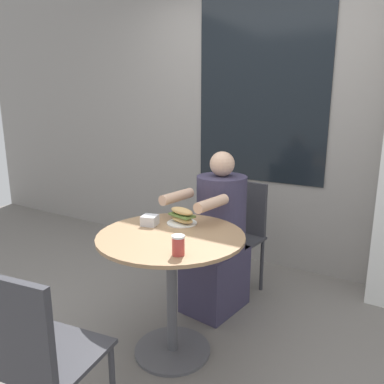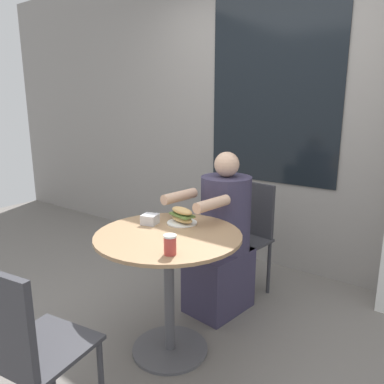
{
  "view_description": "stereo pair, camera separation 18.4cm",
  "coord_description": "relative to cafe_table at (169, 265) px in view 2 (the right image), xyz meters",
  "views": [
    {
      "loc": [
        1.15,
        -1.63,
        1.47
      ],
      "look_at": [
        0.0,
        0.23,
        0.95
      ],
      "focal_mm": 35.0,
      "sensor_mm": 36.0,
      "label": 1
    },
    {
      "loc": [
        1.3,
        -1.53,
        1.47
      ],
      "look_at": [
        0.0,
        0.23,
        0.95
      ],
      "focal_mm": 35.0,
      "sensor_mm": 36.0,
      "label": 2
    }
  ],
  "objects": [
    {
      "name": "ground_plane",
      "position": [
        0.0,
        0.0,
        -0.56
      ],
      "size": [
        8.0,
        8.0,
        0.0
      ],
      "primitive_type": "plane",
      "color": "slate"
    },
    {
      "name": "storefront_wall",
      "position": [
        -0.0,
        1.59,
        0.85
      ],
      "size": [
        8.0,
        0.09,
        2.8
      ],
      "color": "gray",
      "rests_on": "ground_plane"
    },
    {
      "name": "cafe_table",
      "position": [
        0.0,
        0.0,
        0.0
      ],
      "size": [
        0.84,
        0.84,
        0.75
      ],
      "color": "#997551",
      "rests_on": "ground_plane"
    },
    {
      "name": "diner_chair",
      "position": [
        -0.0,
        0.96,
        -0.04
      ],
      "size": [
        0.42,
        0.42,
        0.87
      ],
      "rotation": [
        0.0,
        0.0,
        3.02
      ],
      "color": "#333338",
      "rests_on": "ground_plane"
    },
    {
      "name": "seated_diner",
      "position": [
        -0.02,
        0.61,
        -0.06
      ],
      "size": [
        0.41,
        0.65,
        1.15
      ],
      "rotation": [
        0.0,
        0.0,
        3.02
      ],
      "color": "#38334C",
      "rests_on": "ground_plane"
    },
    {
      "name": "empty_chair_across",
      "position": [
        -0.05,
        -0.86,
        -0.04
      ],
      "size": [
        0.43,
        0.43,
        0.87
      ],
      "rotation": [
        0.0,
        0.0,
        0.15
      ],
      "color": "#333338",
      "rests_on": "ground_plane"
    },
    {
      "name": "sandwich_on_plate",
      "position": [
        -0.05,
        0.2,
        0.24
      ],
      "size": [
        0.19,
        0.18,
        0.1
      ],
      "rotation": [
        0.0,
        0.0,
        -0.26
      ],
      "color": "white",
      "rests_on": "cafe_table"
    },
    {
      "name": "drink_cup",
      "position": [
        0.2,
        -0.22,
        0.24
      ],
      "size": [
        0.06,
        0.06,
        0.1
      ],
      "color": "#B73D38",
      "rests_on": "cafe_table"
    },
    {
      "name": "napkin_box",
      "position": [
        -0.2,
        0.07,
        0.22
      ],
      "size": [
        0.11,
        0.11,
        0.06
      ],
      "rotation": [
        0.0,
        0.0,
        0.28
      ],
      "color": "silver",
      "rests_on": "cafe_table"
    }
  ]
}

